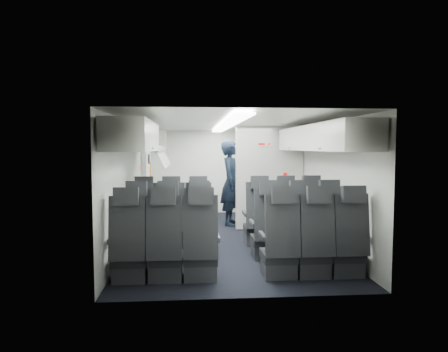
{
  "coord_description": "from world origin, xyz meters",
  "views": [
    {
      "loc": [
        -0.61,
        -7.39,
        1.72
      ],
      "look_at": [
        0.0,
        0.4,
        1.15
      ],
      "focal_mm": 32.0,
      "sensor_mm": 36.0,
      "label": 1
    }
  ],
  "objects": [
    {
      "name": "overhead_bin_right_front",
      "position": [
        1.4,
        -0.25,
        1.86
      ],
      "size": [
        0.53,
        1.7,
        0.4
      ],
      "color": "silver",
      "rests_on": "cabin_shell"
    },
    {
      "name": "galley_unit",
      "position": [
        0.95,
        2.72,
        0.95
      ],
      "size": [
        0.85,
        0.52,
        1.9
      ],
      "color": "#939399",
      "rests_on": "cabin_shell"
    },
    {
      "name": "overhead_bin_left_rear",
      "position": [
        -1.4,
        -2.0,
        1.86
      ],
      "size": [
        0.53,
        1.8,
        0.4
      ],
      "color": "silver",
      "rests_on": "cabin_shell"
    },
    {
      "name": "flight_attendant",
      "position": [
        0.23,
        1.32,
        0.93
      ],
      "size": [
        0.6,
        0.77,
        1.86
      ],
      "primitive_type": "imported",
      "rotation": [
        0.0,
        0.0,
        1.31
      ],
      "color": "black",
      "rests_on": "ground"
    },
    {
      "name": "carry_on_bag",
      "position": [
        -1.42,
        -0.55,
        1.82
      ],
      "size": [
        0.46,
        0.36,
        0.25
      ],
      "primitive_type": "cube",
      "rotation": [
        0.0,
        0.0,
        -0.16
      ],
      "color": "black",
      "rests_on": "overhead_bin_left_front_open"
    },
    {
      "name": "seat_row_rear",
      "position": [
        -0.0,
        -2.33,
        0.4
      ],
      "size": [
        3.33,
        0.56,
        1.24
      ],
      "color": "black",
      "rests_on": "cabin_shell"
    },
    {
      "name": "seat_row_front",
      "position": [
        -0.0,
        -0.53,
        0.4
      ],
      "size": [
        3.33,
        0.56,
        1.24
      ],
      "color": "black",
      "rests_on": "cabin_shell"
    },
    {
      "name": "boarding_door",
      "position": [
        -1.64,
        1.55,
        0.95
      ],
      "size": [
        0.12,
        1.27,
        1.86
      ],
      "color": "silver",
      "rests_on": "cabin_shell"
    },
    {
      "name": "overhead_bin_right_rear",
      "position": [
        1.4,
        -2.0,
        1.86
      ],
      "size": [
        0.53,
        1.8,
        0.4
      ],
      "color": "silver",
      "rests_on": "cabin_shell"
    },
    {
      "name": "overhead_bin_left_front_open",
      "position": [
        -1.44,
        -0.25,
        1.74
      ],
      "size": [
        0.64,
        1.7,
        0.72
      ],
      "color": "#9E9E93",
      "rests_on": "cabin_shell"
    },
    {
      "name": "seat_row_mid",
      "position": [
        -0.0,
        -1.43,
        0.4
      ],
      "size": [
        3.33,
        0.56,
        1.24
      ],
      "color": "black",
      "rests_on": "cabin_shell"
    },
    {
      "name": "bulkhead_partition",
      "position": [
        0.98,
        0.8,
        1.08
      ],
      "size": [
        1.4,
        0.15,
        2.13
      ],
      "color": "silver",
      "rests_on": "cabin_shell"
    },
    {
      "name": "papers",
      "position": [
        0.42,
        1.27,
        1.07
      ],
      "size": [
        0.19,
        0.07,
        0.13
      ],
      "primitive_type": "cube",
      "rotation": [
        0.0,
        0.0,
        0.28
      ],
      "color": "white",
      "rests_on": "flight_attendant"
    },
    {
      "name": "cabin_shell",
      "position": [
        0.0,
        0.0,
        1.12
      ],
      "size": [
        3.41,
        6.01,
        2.16
      ],
      "color": "black",
      "rests_on": "ground"
    }
  ]
}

